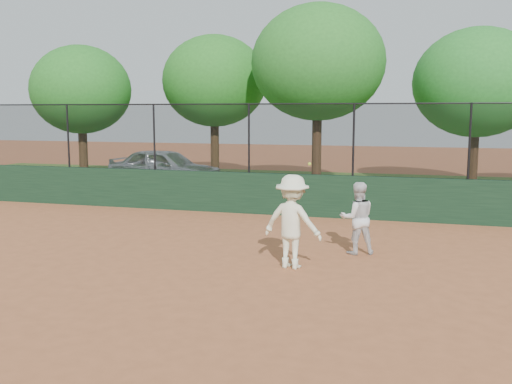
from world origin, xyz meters
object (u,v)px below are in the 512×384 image
(tree_3, at_px, (477,83))
(player_second, at_px, (357,218))
(tree_0, at_px, (81,90))
(tree_2, at_px, (318,63))
(player_main, at_px, (292,222))
(tree_1, at_px, (214,81))
(parked_car, at_px, (165,168))

(tree_3, bearing_deg, player_second, -105.85)
(tree_0, bearing_deg, tree_2, 6.24)
(player_main, bearing_deg, tree_1, 116.03)
(parked_car, relative_size, player_main, 2.19)
(player_second, xyz_separation_m, player_main, (-1.08, -1.44, 0.14))
(tree_1, bearing_deg, player_main, -63.97)
(player_main, xyz_separation_m, tree_0, (-10.79, 9.80, 2.91))
(player_second, relative_size, tree_3, 0.25)
(player_main, relative_size, tree_2, 0.30)
(player_main, height_order, tree_0, tree_0)
(tree_0, relative_size, tree_1, 0.90)
(player_second, height_order, tree_1, tree_1)
(parked_car, distance_m, tree_3, 12.31)
(tree_1, relative_size, tree_2, 0.89)
(parked_car, distance_m, tree_0, 4.63)
(player_second, distance_m, tree_0, 14.84)
(tree_0, distance_m, tree_2, 9.45)
(parked_car, height_order, player_main, player_main)
(tree_1, xyz_separation_m, tree_3, (10.44, 0.02, -0.20))
(parked_car, distance_m, tree_2, 7.13)
(player_second, relative_size, player_main, 0.74)
(parked_car, relative_size, tree_0, 0.81)
(player_main, xyz_separation_m, tree_1, (-6.18, 12.65, 3.33))
(tree_1, bearing_deg, tree_2, -21.03)
(parked_car, xyz_separation_m, tree_2, (5.88, 0.78, 3.97))
(tree_3, bearing_deg, tree_2, -162.10)
(player_second, distance_m, player_main, 1.80)
(tree_2, bearing_deg, tree_1, 158.97)
(player_main, height_order, tree_2, tree_2)
(parked_car, bearing_deg, tree_3, -72.05)
(tree_2, bearing_deg, tree_3, 17.90)
(player_main, bearing_deg, tree_2, 97.57)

